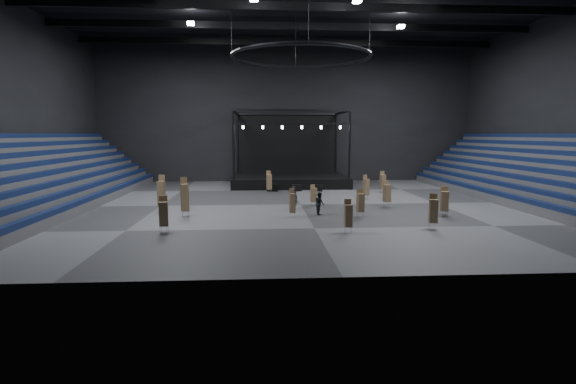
{
  "coord_description": "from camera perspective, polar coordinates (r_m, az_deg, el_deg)",
  "views": [
    {
      "loc": [
        -3.64,
        -40.06,
        6.29
      ],
      "look_at": [
        -1.26,
        -2.0,
        1.4
      ],
      "focal_mm": 28.0,
      "sensor_mm": 36.0,
      "label": 1
    }
  ],
  "objects": [
    {
      "name": "chair_stack_9",
      "position": [
        44.43,
        9.88,
        0.69
      ],
      "size": [
        0.64,
        0.64,
        2.4
      ],
      "rotation": [
        0.0,
        0.0,
        0.43
      ],
      "color": "silver",
      "rests_on": "floor"
    },
    {
      "name": "chair_stack_3",
      "position": [
        48.34,
        -2.43,
        1.34
      ],
      "size": [
        0.61,
        0.61,
        2.43
      ],
      "rotation": [
        0.0,
        0.0,
        0.24
      ],
      "color": "silver",
      "rests_on": "floor"
    },
    {
      "name": "chair_stack_8",
      "position": [
        37.38,
        19.26,
        -0.97
      ],
      "size": [
        0.54,
        0.54,
        2.27
      ],
      "rotation": [
        0.0,
        0.0,
        -0.25
      ],
      "color": "silver",
      "rests_on": "floor"
    },
    {
      "name": "chair_stack_2",
      "position": [
        38.52,
        -15.79,
        -0.09
      ],
      "size": [
        0.61,
        0.61,
        2.99
      ],
      "rotation": [
        0.0,
        0.0,
        -0.16
      ],
      "color": "silver",
      "rests_on": "floor"
    },
    {
      "name": "chair_stack_14",
      "position": [
        49.8,
        11.94,
        1.34
      ],
      "size": [
        0.59,
        0.59,
        2.36
      ],
      "rotation": [
        0.0,
        0.0,
        0.16
      ],
      "color": "silver",
      "rests_on": "floor"
    },
    {
      "name": "wall_front",
      "position": [
        19.59,
        7.43,
        15.2
      ],
      "size": [
        50.0,
        0.2,
        18.0
      ],
      "primitive_type": "cube",
      "color": "black",
      "rests_on": "ground"
    },
    {
      "name": "wall_back",
      "position": [
        61.23,
        -0.17,
        9.84
      ],
      "size": [
        50.0,
        0.2,
        18.0
      ],
      "primitive_type": "cube",
      "color": "black",
      "rests_on": "ground"
    },
    {
      "name": "chair_stack_12",
      "position": [
        40.05,
        12.45,
        -0.1
      ],
      "size": [
        0.65,
        0.65,
        2.33
      ],
      "rotation": [
        0.0,
        0.0,
        0.23
      ],
      "color": "silver",
      "rests_on": "floor"
    },
    {
      "name": "stage",
      "position": [
        56.62,
        0.12,
        2.4
      ],
      "size": [
        14.0,
        10.0,
        9.2
      ],
      "color": "black",
      "rests_on": "floor"
    },
    {
      "name": "flight_case_left",
      "position": [
        49.98,
        -2.0,
        0.54
      ],
      "size": [
        1.31,
        0.83,
        0.81
      ],
      "primitive_type": "cube",
      "rotation": [
        0.0,
        0.0,
        -0.19
      ],
      "color": "black",
      "rests_on": "floor"
    },
    {
      "name": "wall_left",
      "position": [
        45.48,
        -32.08,
        9.62
      ],
      "size": [
        0.2,
        42.0,
        18.0
      ],
      "primitive_type": "cube",
      "color": "black",
      "rests_on": "ground"
    },
    {
      "name": "crew_member",
      "position": [
        35.45,
        4.05,
        -1.46
      ],
      "size": [
        0.82,
        0.98,
        1.8
      ],
      "primitive_type": "imported",
      "rotation": [
        0.0,
        0.0,
        1.74
      ],
      "color": "black",
      "rests_on": "floor"
    },
    {
      "name": "floodlights",
      "position": [
        37.68,
        2.29,
        23.18
      ],
      "size": [
        28.6,
        16.6,
        0.25
      ],
      "color": "white",
      "rests_on": "roof_girders"
    },
    {
      "name": "chair_stack_13",
      "position": [
        35.28,
        -12.98,
        -0.6
      ],
      "size": [
        0.69,
        0.69,
        3.06
      ],
      "rotation": [
        0.0,
        0.0,
        0.36
      ],
      "color": "silver",
      "rests_on": "floor"
    },
    {
      "name": "bleachers_right",
      "position": [
        48.29,
        29.84,
        0.92
      ],
      "size": [
        7.2,
        40.0,
        6.4
      ],
      "color": "#4E4E51",
      "rests_on": "floor"
    },
    {
      "name": "chair_stack_7",
      "position": [
        39.68,
        3.28,
        -0.32
      ],
      "size": [
        0.6,
        0.6,
        1.92
      ],
      "rotation": [
        0.0,
        0.0,
        0.43
      ],
      "color": "silver",
      "rests_on": "floor"
    },
    {
      "name": "chair_stack_5",
      "position": [
        38.72,
        -12.92,
        -0.45
      ],
      "size": [
        0.54,
        0.54,
        2.2
      ],
      "rotation": [
        0.0,
        0.0,
        0.03
      ],
      "color": "silver",
      "rests_on": "floor"
    },
    {
      "name": "chair_stack_10",
      "position": [
        36.5,
        19.24,
        -1.04
      ],
      "size": [
        0.61,
        0.61,
        2.34
      ],
      "rotation": [
        0.0,
        0.0,
        -0.14
      ],
      "color": "silver",
      "rests_on": "floor"
    },
    {
      "name": "flight_case_mid",
      "position": [
        50.11,
        1.08,
        0.53
      ],
      "size": [
        1.21,
        0.75,
        0.75
      ],
      "primitive_type": "cube",
      "rotation": [
        0.0,
        0.0,
        0.18
      ],
      "color": "black",
      "rests_on": "floor"
    },
    {
      "name": "roof_girders",
      "position": [
        41.68,
        1.69,
        22.48
      ],
      "size": [
        49.0,
        30.35,
        0.7
      ],
      "color": "black",
      "rests_on": "ceiling"
    },
    {
      "name": "chair_stack_1",
      "position": [
        29.89,
        -15.52,
        -2.61
      ],
      "size": [
        0.63,
        0.63,
        2.4
      ],
      "rotation": [
        0.0,
        0.0,
        0.15
      ],
      "color": "silver",
      "rests_on": "floor"
    },
    {
      "name": "bleachers_left",
      "position": [
        44.7,
        -29.13,
        0.52
      ],
      "size": [
        7.2,
        40.0,
        6.4
      ],
      "color": "#4E4E51",
      "rests_on": "floor"
    },
    {
      "name": "wall_right",
      "position": [
        49.32,
        32.41,
        9.34
      ],
      "size": [
        0.2,
        42.0,
        18.0
      ],
      "primitive_type": "cube",
      "color": "black",
      "rests_on": "ground"
    },
    {
      "name": "chair_stack_11",
      "position": [
        34.26,
        0.54,
        -1.35
      ],
      "size": [
        0.49,
        0.49,
        2.2
      ],
      "rotation": [
        0.0,
        0.0,
        0.21
      ],
      "color": "silver",
      "rests_on": "floor"
    },
    {
      "name": "chair_stack_4",
      "position": [
        34.77,
        9.17,
        -1.3
      ],
      "size": [
        0.56,
        0.56,
        2.14
      ],
      "rotation": [
        0.0,
        0.0,
        0.16
      ],
      "color": "silver",
      "rests_on": "floor"
    },
    {
      "name": "man_center",
      "position": [
        37.82,
        0.65,
        -0.74
      ],
      "size": [
        0.77,
        0.54,
        1.98
      ],
      "primitive_type": "imported",
      "rotation": [
        0.0,
        0.0,
        3.05
      ],
      "color": "black",
      "rests_on": "floor"
    },
    {
      "name": "truss_ring",
      "position": [
        40.78,
        1.66,
        16.78
      ],
      "size": [
        12.3,
        12.3,
        5.15
      ],
      "color": "black",
      "rests_on": "ceiling"
    },
    {
      "name": "flight_case_right",
      "position": [
        50.18,
        3.77,
        0.5
      ],
      "size": [
        1.16,
        0.77,
        0.71
      ],
      "primitive_type": "cube",
      "rotation": [
        0.0,
        0.0,
        -0.24
      ],
      "color": "black",
      "rests_on": "floor"
    },
    {
      "name": "floor",
      "position": [
        40.71,
        1.6,
        -1.58
      ],
      "size": [
        50.0,
        50.0,
        0.0
      ],
      "primitive_type": "plane",
      "color": "#525254",
      "rests_on": "ground"
    },
    {
      "name": "chair_stack_0",
      "position": [
        31.48,
        17.98,
        -2.24
      ],
      "size": [
        0.62,
        0.62,
        2.39
      ],
      "rotation": [
        0.0,
        0.0,
        -0.19
      ],
      "color": "silver",
      "rests_on": "floor"
    },
    {
      "name": "chair_stack_6",
      "position": [
        29.09,
        7.66,
        -2.94
      ],
      "size": [
        0.49,
        0.49,
        2.18
      ],
      "rotation": [
        0.0,
        0.0,
        0.04
      ],
      "color": "silver",
      "rests_on": "floor"
    }
  ]
}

